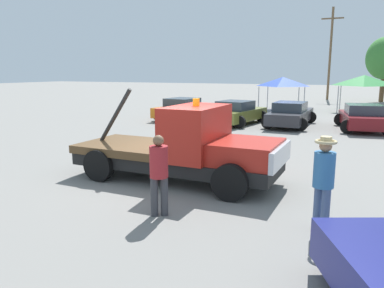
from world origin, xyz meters
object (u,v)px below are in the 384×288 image
at_px(parked_car_orange, 184,109).
at_px(canopy_tent_green, 364,80).
at_px(person_at_hood, 159,170).
at_px(parked_car_charcoal, 290,114).
at_px(parked_car_olive, 237,113).
at_px(tow_truck, 187,149).
at_px(canopy_tent_blue, 283,82).
at_px(person_near_truck, 324,176).
at_px(parked_car_maroon, 363,118).
at_px(utility_pole, 330,52).
at_px(traffic_cone, 238,143).

xyz_separation_m(parked_car_orange, canopy_tent_green, (10.24, 9.05, 1.69)).
height_order(person_at_hood, parked_car_charcoal, person_at_hood).
distance_m(parked_car_orange, parked_car_olive, 3.78).
xyz_separation_m(person_at_hood, parked_car_olive, (-2.80, 14.02, -0.34)).
xyz_separation_m(parked_car_orange, parked_car_olive, (3.71, -0.75, -0.00)).
height_order(parked_car_olive, canopy_tent_green, canopy_tent_green).
bearing_deg(parked_car_orange, tow_truck, -146.94).
bearing_deg(canopy_tent_blue, parked_car_orange, -116.88).
height_order(parked_car_charcoal, canopy_tent_green, canopy_tent_green).
bearing_deg(person_near_truck, person_at_hood, -35.05).
bearing_deg(tow_truck, parked_car_olive, 101.94).
height_order(person_at_hood, parked_car_olive, person_at_hood).
relative_size(parked_car_maroon, utility_pole, 0.47).
distance_m(person_near_truck, parked_car_olive, 14.64).
xyz_separation_m(person_at_hood, parked_car_orange, (-6.51, 14.76, -0.34)).
height_order(parked_car_charcoal, canopy_tent_blue, canopy_tent_blue).
distance_m(person_near_truck, parked_car_maroon, 13.89).
relative_size(parked_car_olive, traffic_cone, 8.26).
relative_size(person_at_hood, parked_car_maroon, 0.38).
height_order(traffic_cone, utility_pole, utility_pole).
bearing_deg(person_at_hood, traffic_cone, 152.59).
distance_m(person_at_hood, canopy_tent_green, 24.14).
relative_size(person_at_hood, parked_car_charcoal, 0.35).
xyz_separation_m(canopy_tent_blue, canopy_tent_green, (5.81, 0.31, 0.15)).
bearing_deg(parked_car_maroon, person_near_truck, 167.76).
bearing_deg(person_at_hood, canopy_tent_green, 139.16).
xyz_separation_m(person_near_truck, parked_car_olive, (-5.95, 13.37, -0.42)).
bearing_deg(canopy_tent_green, parked_car_olive, -123.68).
bearing_deg(parked_car_orange, traffic_cone, -134.83).
bearing_deg(person_at_hood, parked_car_charcoal, 147.47).
bearing_deg(canopy_tent_green, utility_pole, 105.59).
xyz_separation_m(canopy_tent_blue, traffic_cone, (1.51, -16.32, -1.93)).
bearing_deg(person_at_hood, parked_car_maroon, 133.38).
xyz_separation_m(person_near_truck, person_at_hood, (-3.15, -0.64, -0.08)).
bearing_deg(utility_pole, traffic_cone, -91.69).
relative_size(tow_truck, utility_pole, 0.61).
relative_size(parked_car_orange, canopy_tent_blue, 1.56).
distance_m(tow_truck, canopy_tent_blue, 21.07).
xyz_separation_m(parked_car_maroon, traffic_cone, (-4.37, -7.33, -0.39)).
bearing_deg(utility_pole, parked_car_olive, -97.92).
relative_size(tow_truck, parked_car_maroon, 1.29).
relative_size(parked_car_orange, parked_car_olive, 1.06).
bearing_deg(parked_car_olive, canopy_tent_green, -24.03).
xyz_separation_m(tow_truck, person_at_hood, (0.55, -2.53, 0.08)).
bearing_deg(tow_truck, utility_pole, 89.45).
bearing_deg(traffic_cone, person_at_hood, -85.47).
bearing_deg(parked_car_maroon, parked_car_olive, 84.74).
xyz_separation_m(parked_car_charcoal, utility_pole, (0.13, 21.66, 4.36)).
xyz_separation_m(person_near_truck, canopy_tent_green, (0.58, 23.17, 1.27)).
height_order(person_near_truck, traffic_cone, person_near_truck).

